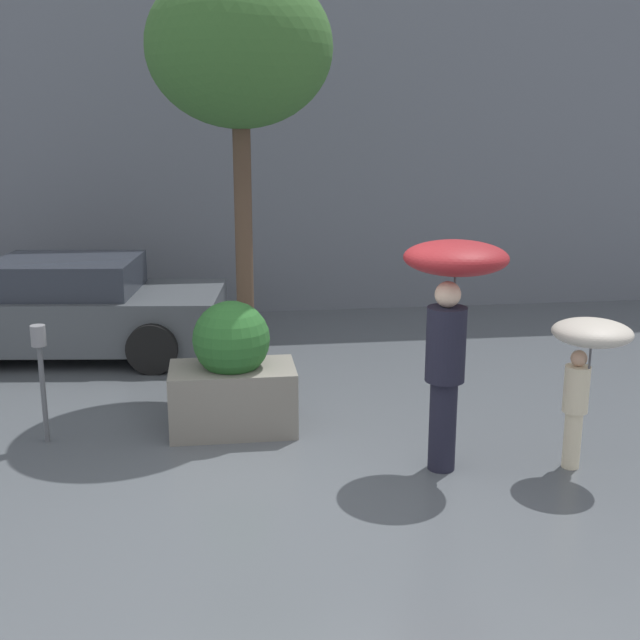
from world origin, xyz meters
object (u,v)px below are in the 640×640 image
(person_adult, at_px, (452,299))
(street_tree, at_px, (239,51))
(parking_meter, at_px, (40,358))
(parked_car_near, at_px, (70,310))
(person_child, at_px, (588,352))
(planter_box, at_px, (232,374))

(person_adult, xyz_separation_m, street_tree, (-1.69, 2.30, 2.19))
(street_tree, bearing_deg, person_adult, -53.58)
(parking_meter, bearing_deg, street_tree, 32.76)
(parking_meter, bearing_deg, person_adult, -15.37)
(parked_car_near, height_order, parking_meter, parked_car_near)
(person_adult, distance_m, person_child, 1.26)
(parking_meter, bearing_deg, parked_car_near, 94.67)
(person_child, distance_m, parked_car_near, 6.69)
(planter_box, distance_m, street_tree, 3.37)
(parking_meter, bearing_deg, planter_box, 2.58)
(person_adult, height_order, street_tree, street_tree)
(person_child, bearing_deg, planter_box, -151.15)
(person_child, bearing_deg, parking_meter, -141.83)
(person_adult, distance_m, parked_car_near, 5.73)
(parked_car_near, relative_size, street_tree, 0.90)
(person_child, height_order, parking_meter, person_child)
(planter_box, xyz_separation_m, person_adult, (1.88, -1.10, 0.95))
(parked_car_near, bearing_deg, planter_box, -138.57)
(parked_car_near, xyz_separation_m, street_tree, (2.24, -1.76, 3.13))
(person_child, bearing_deg, parked_car_near, -167.41)
(person_adult, xyz_separation_m, person_child, (1.15, -0.26, -0.44))
(person_adult, relative_size, parking_meter, 1.74)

